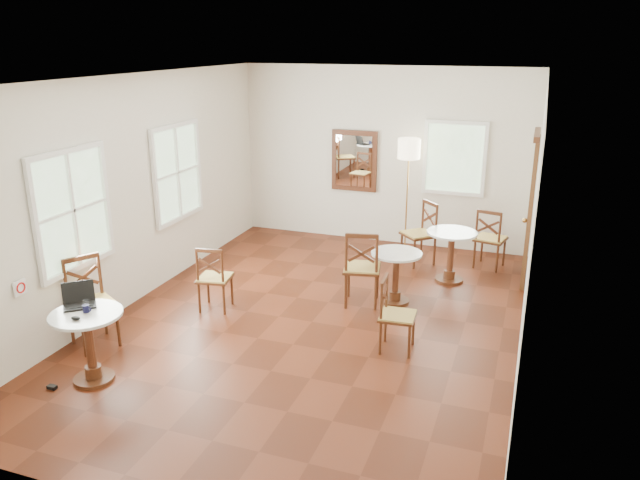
# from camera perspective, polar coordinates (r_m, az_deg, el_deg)

# --- Properties ---
(ground) EXTENTS (7.00, 7.00, 0.00)m
(ground) POSITION_cam_1_polar(r_m,az_deg,el_deg) (7.87, -0.74, -7.58)
(ground) COLOR #501E0D
(ground) RESTS_ON ground
(room_shell) EXTENTS (5.02, 7.02, 3.01)m
(room_shell) POSITION_cam_1_polar(r_m,az_deg,el_deg) (7.52, -0.50, 6.43)
(room_shell) COLOR silver
(room_shell) RESTS_ON ground
(cafe_table_near) EXTENTS (0.73, 0.73, 0.77)m
(cafe_table_near) POSITION_cam_1_polar(r_m,az_deg,el_deg) (6.84, -20.59, -8.60)
(cafe_table_near) COLOR #492412
(cafe_table_near) RESTS_ON ground
(cafe_table_mid) EXTENTS (0.68, 0.68, 0.72)m
(cafe_table_mid) POSITION_cam_1_polar(r_m,az_deg,el_deg) (8.33, 7.04, -2.91)
(cafe_table_mid) COLOR #492412
(cafe_table_mid) RESTS_ON ground
(cafe_table_back) EXTENTS (0.72, 0.72, 0.76)m
(cafe_table_back) POSITION_cam_1_polar(r_m,az_deg,el_deg) (9.17, 12.02, -0.97)
(cafe_table_back) COLOR #492412
(cafe_table_back) RESTS_ON ground
(chair_near_a) EXTENTS (0.47, 0.47, 0.89)m
(chair_near_a) POSITION_cam_1_polar(r_m,az_deg,el_deg) (8.17, -9.76, -3.47)
(chair_near_a) COLOR #492412
(chair_near_a) RESTS_ON ground
(chair_near_b) EXTENTS (0.66, 0.66, 1.05)m
(chair_near_b) POSITION_cam_1_polar(r_m,az_deg,el_deg) (7.59, -20.44, -5.47)
(chair_near_b) COLOR #492412
(chair_near_b) RESTS_ON ground
(chair_mid_a) EXTENTS (0.57, 0.57, 1.05)m
(chair_mid_a) POSITION_cam_1_polar(r_m,az_deg,el_deg) (8.19, 3.91, -2.59)
(chair_mid_a) COLOR #492412
(chair_mid_a) RESTS_ON ground
(chair_mid_b) EXTENTS (0.43, 0.43, 0.87)m
(chair_mid_b) POSITION_cam_1_polar(r_m,az_deg,el_deg) (7.09, 7.02, -6.90)
(chair_mid_b) COLOR #492412
(chair_mid_b) RESTS_ON ground
(chair_back_a) EXTENTS (0.52, 0.52, 0.95)m
(chair_back_a) POSITION_cam_1_polar(r_m,az_deg,el_deg) (9.87, 15.47, 0.14)
(chair_back_a) COLOR #492412
(chair_back_a) RESTS_ON ground
(chair_back_b) EXTENTS (0.65, 0.65, 0.99)m
(chair_back_b) POSITION_cam_1_polar(r_m,az_deg,el_deg) (9.81, 9.25, 0.61)
(chair_back_b) COLOR #492412
(chair_back_b) RESTS_ON ground
(floor_lamp) EXTENTS (0.37, 0.37, 1.88)m
(floor_lamp) POSITION_cam_1_polar(r_m,az_deg,el_deg) (10.15, 8.22, 7.67)
(floor_lamp) COLOR #BF8C3F
(floor_lamp) RESTS_ON ground
(laptop) EXTENTS (0.42, 0.41, 0.23)m
(laptop) POSITION_cam_1_polar(r_m,az_deg,el_deg) (6.92, -21.40, -5.17)
(laptop) COLOR black
(laptop) RESTS_ON cafe_table_near
(mouse) EXTENTS (0.11, 0.08, 0.04)m
(mouse) POSITION_cam_1_polar(r_m,az_deg,el_deg) (6.59, -21.68, -6.74)
(mouse) COLOR black
(mouse) RESTS_ON cafe_table_near
(navy_mug) EXTENTS (0.10, 0.07, 0.08)m
(navy_mug) POSITION_cam_1_polar(r_m,az_deg,el_deg) (6.72, -20.83, -5.96)
(navy_mug) COLOR black
(navy_mug) RESTS_ON cafe_table_near
(water_glass) EXTENTS (0.07, 0.07, 0.11)m
(water_glass) POSITION_cam_1_polar(r_m,az_deg,el_deg) (6.76, -20.77, -5.64)
(water_glass) COLOR white
(water_glass) RESTS_ON cafe_table_near
(power_adapter) EXTENTS (0.10, 0.06, 0.04)m
(power_adapter) POSITION_cam_1_polar(r_m,az_deg,el_deg) (7.05, -23.56, -12.38)
(power_adapter) COLOR black
(power_adapter) RESTS_ON ground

